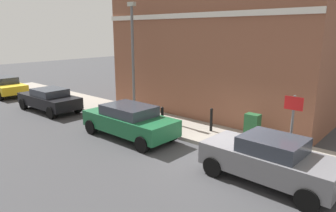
# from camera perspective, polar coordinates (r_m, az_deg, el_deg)

# --- Properties ---
(ground) EXTENTS (80.00, 80.00, 0.00)m
(ground) POSITION_cam_1_polar(r_m,az_deg,el_deg) (11.08, 9.86, -10.12)
(ground) COLOR #38383A
(sidewalk) EXTENTS (2.46, 30.00, 0.15)m
(sidewalk) POSITION_cam_1_polar(r_m,az_deg,el_deg) (16.08, -4.78, -2.07)
(sidewalk) COLOR gray
(sidewalk) RESTS_ON ground
(corner_building) EXTENTS (6.93, 11.65, 7.65)m
(corner_building) POSITION_cam_1_polar(r_m,az_deg,el_deg) (17.79, 11.11, 11.51)
(corner_building) COLOR brown
(corner_building) RESTS_ON ground
(car_grey) EXTENTS (1.87, 4.00, 1.46)m
(car_grey) POSITION_cam_1_polar(r_m,az_deg,el_deg) (9.69, 18.32, -9.38)
(car_grey) COLOR slate
(car_grey) RESTS_ON ground
(car_green) EXTENTS (1.86, 4.37, 1.41)m
(car_green) POSITION_cam_1_polar(r_m,az_deg,el_deg) (13.13, -7.22, -2.69)
(car_green) COLOR #195933
(car_green) RESTS_ON ground
(car_black) EXTENTS (1.88, 4.20, 1.31)m
(car_black) POSITION_cam_1_polar(r_m,az_deg,el_deg) (18.62, -21.23, 1.19)
(car_black) COLOR black
(car_black) RESTS_ON ground
(car_yellow) EXTENTS (1.95, 4.37, 1.33)m
(car_yellow) POSITION_cam_1_polar(r_m,az_deg,el_deg) (24.64, -28.30, 3.35)
(car_yellow) COLOR gold
(car_yellow) RESTS_ON ground
(utility_cabinet) EXTENTS (0.46, 0.61, 1.15)m
(utility_cabinet) POSITION_cam_1_polar(r_m,az_deg,el_deg) (12.58, 15.39, -4.17)
(utility_cabinet) COLOR #1E4C28
(utility_cabinet) RESTS_ON sidewalk
(bollard_near_cabinet) EXTENTS (0.14, 0.14, 1.04)m
(bollard_near_cabinet) POSITION_cam_1_polar(r_m,az_deg,el_deg) (13.58, 8.06, -2.38)
(bollard_near_cabinet) COLOR black
(bollard_near_cabinet) RESTS_ON sidewalk
(bollard_far_kerb) EXTENTS (0.14, 0.14, 1.04)m
(bollard_far_kerb) POSITION_cam_1_polar(r_m,az_deg,el_deg) (13.67, -1.06, -2.13)
(bollard_far_kerb) COLOR black
(bollard_far_kerb) RESTS_ON sidewalk
(street_sign) EXTENTS (0.08, 0.60, 2.30)m
(street_sign) POSITION_cam_1_polar(r_m,az_deg,el_deg) (10.74, 22.16, -2.32)
(street_sign) COLOR #59595B
(street_sign) RESTS_ON sidewalk
(lamppost) EXTENTS (0.20, 0.44, 5.72)m
(lamppost) POSITION_cam_1_polar(r_m,az_deg,el_deg) (16.20, -6.56, 9.62)
(lamppost) COLOR #59595B
(lamppost) RESTS_ON sidewalk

